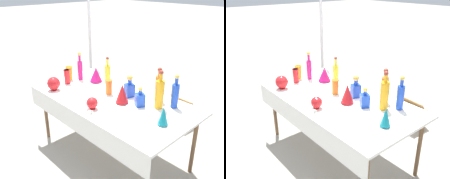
# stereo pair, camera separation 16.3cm
# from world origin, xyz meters

# --- Properties ---
(ground_plane) EXTENTS (40.00, 40.00, 0.00)m
(ground_plane) POSITION_xyz_m (0.00, 0.00, 0.00)
(ground_plane) COLOR #A0998C
(display_table) EXTENTS (1.91, 1.00, 0.76)m
(display_table) POSITION_xyz_m (0.00, -0.03, 0.71)
(display_table) COLOR white
(display_table) RESTS_ON ground
(tall_bottle_0) EXTENTS (0.07, 0.07, 0.35)m
(tall_bottle_0) POSITION_xyz_m (-0.35, 0.25, 0.90)
(tall_bottle_0) COLOR yellow
(tall_bottle_0) RESTS_ON display_table
(tall_bottle_1) EXTENTS (0.09, 0.09, 0.41)m
(tall_bottle_1) POSITION_xyz_m (0.51, 0.18, 0.93)
(tall_bottle_1) COLOR orange
(tall_bottle_1) RESTS_ON display_table
(tall_bottle_2) EXTENTS (0.08, 0.08, 0.38)m
(tall_bottle_2) POSITION_xyz_m (0.39, 0.33, 0.92)
(tall_bottle_2) COLOR orange
(tall_bottle_2) RESTS_ON display_table
(tall_bottle_3) EXTENTS (0.08, 0.08, 0.37)m
(tall_bottle_3) POSITION_xyz_m (0.62, 0.31, 0.91)
(tall_bottle_3) COLOR blue
(tall_bottle_3) RESTS_ON display_table
(tall_bottle_4) EXTENTS (0.06, 0.06, 0.38)m
(tall_bottle_4) POSITION_xyz_m (-0.70, 0.09, 0.92)
(tall_bottle_4) COLOR #C61972
(tall_bottle_4) RESTS_ON display_table
(square_decanter_0) EXTENTS (0.12, 0.12, 0.22)m
(square_decanter_0) POSITION_xyz_m (0.35, 0.07, 0.85)
(square_decanter_0) COLOR blue
(square_decanter_0) RESTS_ON display_table
(square_decanter_1) EXTENTS (0.12, 0.12, 0.26)m
(square_decanter_1) POSITION_xyz_m (0.11, 0.17, 0.87)
(square_decanter_1) COLOR blue
(square_decanter_1) RESTS_ON display_table
(slender_vase_0) EXTENTS (0.09, 0.09, 0.18)m
(slender_vase_0) POSITION_xyz_m (-0.80, -0.02, 0.86)
(slender_vase_0) COLOR orange
(slender_vase_0) RESTS_ON display_table
(slender_vase_1) EXTENTS (0.09, 0.09, 0.18)m
(slender_vase_1) POSITION_xyz_m (-0.10, 0.04, 0.86)
(slender_vase_1) COLOR orange
(slender_vase_1) RESTS_ON display_table
(slender_vase_2) EXTENTS (0.08, 0.08, 0.19)m
(slender_vase_2) POSITION_xyz_m (-0.71, -0.12, 0.86)
(slender_vase_2) COLOR red
(slender_vase_2) RESTS_ON display_table
(fluted_vase_0) EXTENTS (0.10, 0.10, 0.19)m
(fluted_vase_0) POSITION_xyz_m (0.75, -0.07, 0.86)
(fluted_vase_0) COLOR teal
(fluted_vase_0) RESTS_ON display_table
(fluted_vase_1) EXTENTS (0.14, 0.14, 0.22)m
(fluted_vase_1) POSITION_xyz_m (0.17, -0.02, 0.87)
(fluted_vase_1) COLOR red
(fluted_vase_1) RESTS_ON display_table
(fluted_vase_2) EXTENTS (0.16, 0.16, 0.20)m
(fluted_vase_2) POSITION_xyz_m (-0.50, 0.18, 0.86)
(fluted_vase_2) COLOR #C61972
(fluted_vase_2) RESTS_ON display_table
(round_bowl_0) EXTENTS (0.16, 0.16, 0.17)m
(round_bowl_0) POSITION_xyz_m (-0.64, -0.36, 0.85)
(round_bowl_0) COLOR red
(round_bowl_0) RESTS_ON display_table
(round_bowl_1) EXTENTS (0.12, 0.12, 0.13)m
(round_bowl_1) POSITION_xyz_m (0.06, -0.34, 0.83)
(round_bowl_1) COLOR red
(round_bowl_1) RESTS_ON display_table
(price_tag_left) EXTENTS (0.05, 0.02, 0.04)m
(price_tag_left) POSITION_xyz_m (0.13, -0.43, 0.78)
(price_tag_left) COLOR white
(price_tag_left) RESTS_ON display_table
(price_tag_center) EXTENTS (0.05, 0.02, 0.05)m
(price_tag_center) POSITION_xyz_m (0.14, -0.42, 0.78)
(price_tag_center) COLOR white
(price_tag_center) RESTS_ON display_table
(cardboard_box_behind_left) EXTENTS (0.47, 0.37, 0.37)m
(cardboard_box_behind_left) POSITION_xyz_m (0.14, 1.22, 0.15)
(cardboard_box_behind_left) COLOR tan
(cardboard_box_behind_left) RESTS_ON ground
(canopy_pole) EXTENTS (0.18, 0.18, 2.43)m
(canopy_pole) POSITION_xyz_m (-1.27, 0.72, 0.96)
(canopy_pole) COLOR silver
(canopy_pole) RESTS_ON ground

